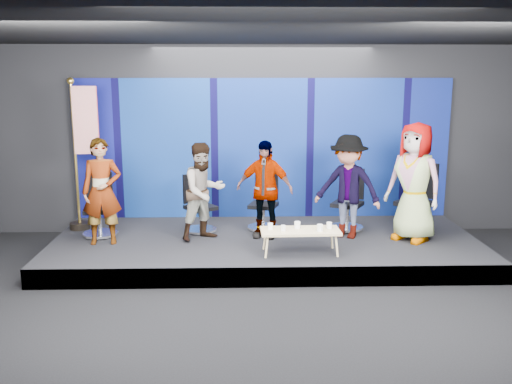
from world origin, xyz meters
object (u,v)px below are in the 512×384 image
chair_e (417,210)px  panelist_e (414,182)px  panelist_a (102,191)px  mug_b (283,228)px  mug_d (320,228)px  chair_d (348,210)px  chair_a (100,215)px  coffee_table (300,232)px  mug_e (329,225)px  panelist_c (264,189)px  panelist_d (348,187)px  mug_c (297,225)px  panelist_b (204,192)px  mug_a (270,226)px  flag_stand (83,151)px  chair_c (264,210)px  chair_b (199,213)px

chair_e → panelist_e: 0.77m
panelist_a → mug_b: panelist_a is taller
mug_d → chair_d: bearing=64.2°
chair_d → chair_a: bearing=-148.7°
coffee_table → mug_e: 0.46m
chair_d → coffee_table: (-0.98, -1.35, -0.01)m
mug_b → panelist_a: bearing=166.9°
panelist_c → chair_d: (1.49, 0.45, -0.46)m
panelist_d → mug_b: size_ratio=20.06×
coffee_table → panelist_e: bearing=19.3°
mug_c → mug_e: mug_c is taller
mug_d → chair_e: bearing=33.5°
panelist_b → coffee_table: (1.50, -0.80, -0.46)m
chair_d → mug_a: size_ratio=11.33×
panelist_b → flag_stand: (-2.11, 0.68, 0.59)m
mug_c → flag_stand: bearing=158.6°
chair_c → chair_d: (1.47, -0.05, 0.02)m
chair_e → panelist_e: size_ratio=0.62×
chair_b → flag_stand: size_ratio=0.38×
panelist_c → chair_e: (2.63, 0.22, -0.42)m
chair_a → panelist_d: panelist_d is taller
panelist_d → panelist_b: bearing=-150.8°
chair_e → coffee_table: size_ratio=0.99×
panelist_a → coffee_table: (3.10, -0.61, -0.51)m
chair_b → panelist_e: (3.53, -0.62, 0.64)m
panelist_e → mug_d: 1.87m
mug_c → mug_d: bearing=-27.9°
chair_a → mug_c: size_ratio=9.80×
mug_a → mug_d: (0.74, -0.14, 0.01)m
chair_d → panelist_d: size_ratio=0.62×
chair_a → chair_d: 4.27m
panelist_a → mug_d: panelist_a is taller
chair_a → panelist_b: (1.78, -0.28, 0.46)m
chair_b → flag_stand: bearing=139.3°
chair_c → chair_e: chair_e is taller
panelist_a → mug_a: panelist_a is taller
panelist_b → mug_b: size_ratio=18.74×
chair_a → panelist_b: panelist_b is taller
panelist_d → panelist_a: bearing=-148.7°
chair_a → chair_b: (1.66, 0.20, -0.02)m
panelist_b → mug_e: (1.95, -0.73, -0.38)m
flag_stand → chair_c: bearing=-0.9°
chair_c → mug_d: size_ratio=9.50×
mug_e → chair_c: bearing=125.2°
panelist_c → chair_e: bearing=22.2°
chair_d → mug_d: (-0.70, -1.44, 0.07)m
panelist_a → chair_d: bearing=3.2°
panelist_d → mug_e: bearing=-90.3°
chair_d → chair_b: bearing=-150.8°
chair_c → panelist_e: panelist_e is taller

